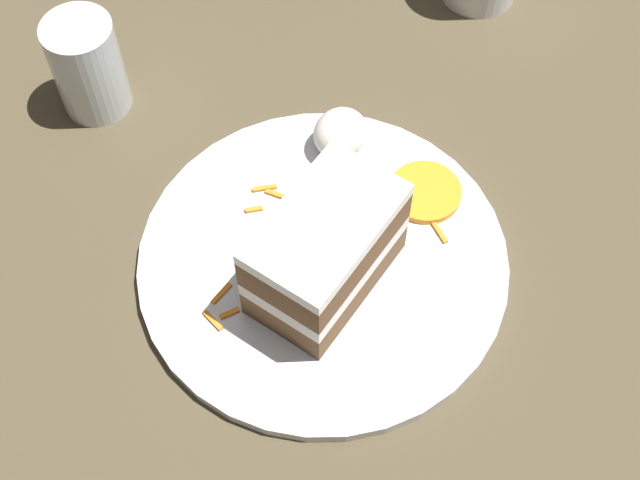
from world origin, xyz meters
name	(u,v)px	position (x,y,z in m)	size (l,w,h in m)	color
ground_plane	(323,284)	(0.00, 0.00, 0.00)	(6.00, 6.00, 0.00)	#38332D
dining_table	(323,275)	(0.00, 0.00, 0.02)	(1.23, 0.91, 0.03)	#4C422D
plate	(320,263)	(0.00, 0.00, 0.04)	(0.30, 0.30, 0.01)	silver
cake_slice	(326,250)	(-0.01, -0.01, 0.09)	(0.13, 0.08, 0.09)	brown
cream_dollop	(340,133)	(0.10, 0.06, 0.07)	(0.05, 0.04, 0.04)	white
orange_garnish	(425,192)	(0.10, -0.03, 0.05)	(0.06, 0.06, 0.01)	orange
carrot_shreds_scatter	(278,246)	(-0.01, 0.03, 0.05)	(0.19, 0.16, 0.00)	orange
drinking_glass	(89,71)	(0.01, 0.27, 0.07)	(0.06, 0.06, 0.09)	silver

